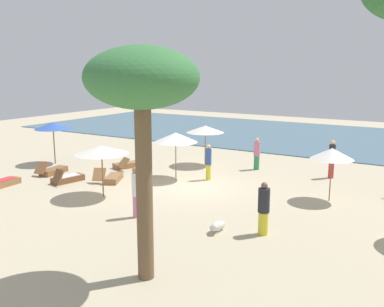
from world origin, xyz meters
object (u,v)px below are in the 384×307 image
(umbrella_5, at_px, (205,129))
(person_2, at_px, (208,162))
(umbrella_0, at_px, (176,137))
(lounger_2, at_px, (67,179))
(person_1, at_px, (257,154))
(person_0, at_px, (264,209))
(lounger_5, at_px, (112,178))
(umbrella_1, at_px, (332,154))
(dog, at_px, (217,226))
(umbrella_4, at_px, (53,126))
(person_3, at_px, (136,191))
(lounger_4, at_px, (52,171))
(lounger_0, at_px, (2,182))
(palm_2, at_px, (142,85))
(lounger_1, at_px, (127,165))
(person_4, at_px, (332,159))
(umbrella_2, at_px, (102,150))

(umbrella_5, relative_size, person_2, 1.28)
(umbrella_0, xyz_separation_m, lounger_2, (-4.00, -3.26, -1.86))
(person_1, bearing_deg, umbrella_0, -123.84)
(person_2, bearing_deg, person_0, -46.21)
(umbrella_5, distance_m, lounger_5, 6.02)
(umbrella_5, height_order, person_2, umbrella_5)
(umbrella_1, relative_size, dog, 2.70)
(umbrella_5, bearing_deg, umbrella_1, -21.89)
(umbrella_4, height_order, person_3, umbrella_4)
(lounger_4, bearing_deg, lounger_0, -92.04)
(person_0, distance_m, person_1, 9.17)
(umbrella_0, bearing_deg, person_2, 23.52)
(umbrella_0, distance_m, dog, 7.39)
(umbrella_0, bearing_deg, umbrella_1, 2.42)
(person_3, xyz_separation_m, palm_2, (3.09, -3.45, 3.93))
(umbrella_0, distance_m, lounger_5, 3.58)
(lounger_0, bearing_deg, palm_2, -17.89)
(lounger_1, xyz_separation_m, dog, (8.55, -5.65, 0.02))
(umbrella_0, height_order, person_2, umbrella_0)
(palm_2, bearing_deg, person_2, 110.26)
(lounger_4, bearing_deg, umbrella_5, 46.29)
(person_0, bearing_deg, palm_2, -108.38)
(lounger_5, distance_m, person_4, 10.65)
(person_2, distance_m, palm_2, 10.84)
(umbrella_2, relative_size, person_1, 1.31)
(person_0, height_order, person_2, person_0)
(lounger_2, bearing_deg, person_4, 35.25)
(umbrella_0, height_order, lounger_1, umbrella_0)
(umbrella_2, relative_size, lounger_0, 1.32)
(lounger_5, xyz_separation_m, person_3, (4.15, -3.35, 0.80))
(umbrella_5, relative_size, lounger_5, 1.25)
(umbrella_1, relative_size, person_2, 1.26)
(umbrella_2, xyz_separation_m, person_1, (3.53, 7.90, -1.13))
(umbrella_4, relative_size, lounger_4, 1.34)
(umbrella_2, bearing_deg, person_2, 62.81)
(lounger_4, xyz_separation_m, person_1, (8.44, 6.34, 0.69))
(umbrella_2, distance_m, dog, 6.32)
(lounger_1, bearing_deg, lounger_2, -96.96)
(umbrella_1, height_order, umbrella_4, umbrella_4)
(palm_2, bearing_deg, person_0, 71.62)
(lounger_0, bearing_deg, lounger_1, 67.40)
(lounger_2, bearing_deg, umbrella_4, 145.70)
(umbrella_2, xyz_separation_m, palm_2, (5.90, -4.76, 2.91))
(palm_2, bearing_deg, lounger_0, 162.11)
(umbrella_1, distance_m, umbrella_4, 14.98)
(person_0, distance_m, person_3, 4.60)
(lounger_2, distance_m, dog, 9.20)
(umbrella_2, xyz_separation_m, person_3, (2.81, -1.31, -1.02))
(person_1, xyz_separation_m, person_3, (-0.72, -9.21, 0.11))
(umbrella_2, relative_size, lounger_1, 1.24)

